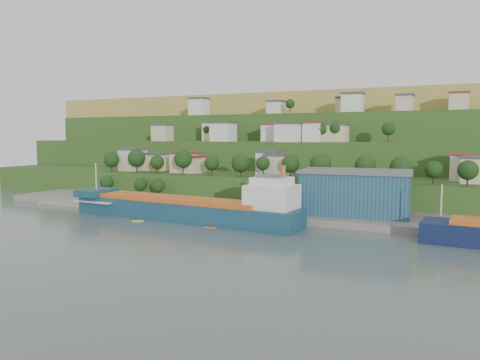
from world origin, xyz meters
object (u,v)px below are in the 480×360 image
Objects in this scene: cargo_ship_near at (189,210)px; warehouse at (356,192)px; caravan at (106,196)px; kayak_orange at (210,227)px.

cargo_ship_near is 2.29× the size of warehouse.
warehouse is at bearing 29.18° from cargo_ship_near.
cargo_ship_near is at bearing -159.60° from warehouse.
cargo_ship_near is 49.03m from warehouse.
caravan reaches higher than kayak_orange.
kayak_orange is at bearing -43.76° from caravan.
cargo_ship_near is at bearing -40.43° from caravan.
caravan is at bearing 165.64° from cargo_ship_near.
kayak_orange is (-32.89, -28.15, -8.18)m from warehouse.
caravan is 59.27m from kayak_orange.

